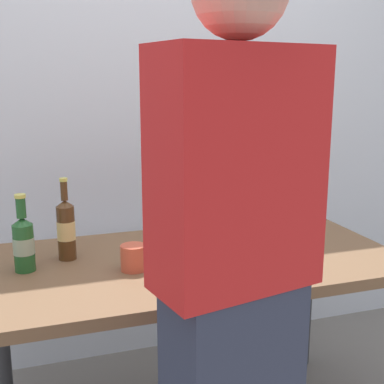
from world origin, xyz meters
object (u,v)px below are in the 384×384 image
at_px(laptop, 233,239).
at_px(beer_bottle_dark, 66,228).
at_px(beer_bottle_brown, 24,242).
at_px(coffee_mug, 134,257).
at_px(person_figure, 234,291).

xyz_separation_m(laptop, beer_bottle_dark, (-0.62, 0.10, 0.07)).
distance_m(laptop, beer_bottle_dark, 0.63).
relative_size(beer_bottle_brown, coffee_mug, 2.22).
xyz_separation_m(beer_bottle_dark, coffee_mug, (0.21, -0.19, -0.07)).
distance_m(beer_bottle_brown, person_figure, 0.86).
bearing_deg(person_figure, beer_bottle_brown, 124.31).
bearing_deg(beer_bottle_dark, beer_bottle_brown, -153.69).
height_order(beer_bottle_dark, beer_bottle_brown, beer_bottle_dark).
xyz_separation_m(person_figure, coffee_mug, (-0.12, 0.60, -0.11)).
distance_m(laptop, person_figure, 0.75).
bearing_deg(person_figure, laptop, 67.33).
bearing_deg(coffee_mug, person_figure, -78.48).
xyz_separation_m(beer_bottle_dark, person_figure, (0.33, -0.78, 0.03)).
bearing_deg(laptop, beer_bottle_brown, 178.02).
xyz_separation_m(laptop, beer_bottle_brown, (-0.77, 0.03, 0.06)).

